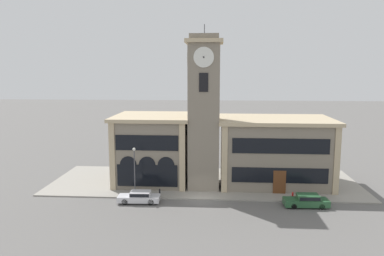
{
  "coord_description": "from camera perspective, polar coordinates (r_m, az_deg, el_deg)",
  "views": [
    {
      "loc": [
        1.6,
        -41.16,
        14.64
      ],
      "look_at": [
        -1.36,
        2.67,
        7.98
      ],
      "focal_mm": 35.0,
      "sensor_mm": 36.0,
      "label": 1
    }
  ],
  "objects": [
    {
      "name": "fire_hydrant",
      "position": [
        44.91,
        15.08,
        -9.95
      ],
      "size": [
        0.22,
        0.22,
        0.87
      ],
      "color": "red",
      "rests_on": "sidewalk_kerb"
    },
    {
      "name": "street_lamp",
      "position": [
        43.92,
        -8.77,
        -5.56
      ],
      "size": [
        0.36,
        0.36,
        5.81
      ],
      "color": "#4C4C51",
      "rests_on": "sidewalk_kerb"
    },
    {
      "name": "bollard",
      "position": [
        44.15,
        -4.94,
        -9.86
      ],
      "size": [
        0.18,
        0.18,
        1.06
      ],
      "color": "black",
      "rests_on": "sidewalk_kerb"
    },
    {
      "name": "town_hall_right_wing",
      "position": [
        50.03,
        12.45,
        -3.43
      ],
      "size": [
        14.57,
        9.87,
        8.68
      ],
      "color": "gray",
      "rests_on": "ground_plane"
    },
    {
      "name": "parked_car_mid",
      "position": [
        43.37,
        17.06,
        -10.5
      ],
      "size": [
        4.86,
        1.98,
        1.37
      ],
      "rotation": [
        0.0,
        0.0,
        3.18
      ],
      "color": "#285633",
      "rests_on": "ground_plane"
    },
    {
      "name": "ground_plane",
      "position": [
        43.72,
        1.57,
        -10.95
      ],
      "size": [
        300.0,
        300.0,
        0.0
      ],
      "primitive_type": "plane",
      "color": "#605E5B"
    },
    {
      "name": "clock_tower",
      "position": [
        46.02,
        1.84,
        2.29
      ],
      "size": [
        4.48,
        4.48,
        20.2
      ],
      "color": "gray",
      "rests_on": "ground_plane"
    },
    {
      "name": "town_hall_left_wing",
      "position": [
        50.14,
        -5.92,
        -3.09
      ],
      "size": [
        9.99,
        9.87,
        8.94
      ],
      "color": "gray",
      "rests_on": "ground_plane"
    },
    {
      "name": "sidewalk_kerb",
      "position": [
        50.26,
        1.89,
        -8.23
      ],
      "size": [
        40.12,
        13.84,
        0.15
      ],
      "color": "gray",
      "rests_on": "ground_plane"
    },
    {
      "name": "parked_car_near",
      "position": [
        43.11,
        -8.02,
        -10.33
      ],
      "size": [
        4.73,
        1.88,
        1.32
      ],
      "rotation": [
        0.0,
        0.0,
        3.18
      ],
      "color": "silver",
      "rests_on": "ground_plane"
    }
  ]
}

